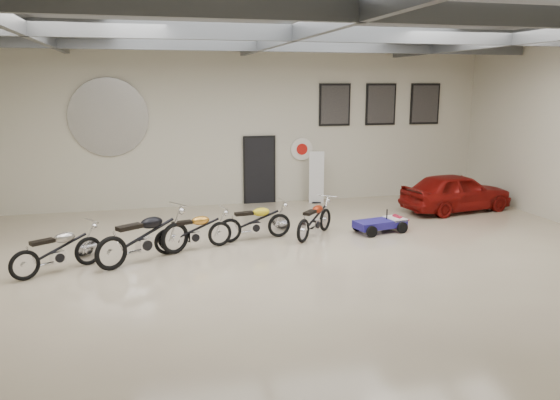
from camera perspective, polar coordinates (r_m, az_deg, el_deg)
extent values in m
cube|color=#BAAC8E|center=(11.92, 1.40, -6.35)|extent=(16.00, 12.00, 0.01)
cube|color=slate|center=(11.38, 1.53, 18.29)|extent=(16.00, 12.00, 0.01)
cube|color=beige|center=(17.22, -3.89, 7.82)|extent=(16.00, 0.02, 5.00)
cube|color=black|center=(17.43, -2.17, 3.09)|extent=(0.92, 0.08, 2.10)
imported|color=maroon|center=(17.20, 17.92, 0.82)|extent=(1.92, 3.62, 1.17)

